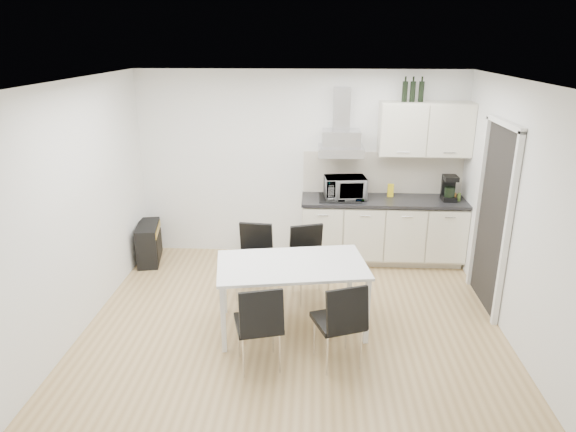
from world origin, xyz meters
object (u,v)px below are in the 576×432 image
(chair_far_left, at_px, (253,263))
(floor_speaker, at_px, (248,244))
(dining_table, at_px, (292,270))
(chair_near_right, at_px, (338,322))
(chair_near_left, at_px, (258,325))
(chair_far_right, at_px, (311,265))
(kitchenette, at_px, (386,204))
(guitar_amp, at_px, (149,243))

(chair_far_left, distance_m, floor_speaker, 1.39)
(dining_table, bearing_deg, chair_near_right, -62.54)
(dining_table, distance_m, chair_near_right, 0.82)
(chair_far_left, distance_m, chair_near_left, 1.41)
(chair_near_right, bearing_deg, chair_far_right, 81.08)
(chair_far_right, height_order, chair_near_left, same)
(kitchenette, distance_m, guitar_amp, 3.34)
(chair_far_right, bearing_deg, chair_near_left, 52.85)
(dining_table, bearing_deg, chair_far_left, 116.57)
(chair_far_left, bearing_deg, kitchenette, -139.37)
(chair_near_left, relative_size, guitar_amp, 1.27)
(chair_far_right, distance_m, chair_near_left, 1.45)
(chair_far_left, height_order, guitar_amp, chair_far_left)
(chair_far_left, distance_m, guitar_amp, 1.86)
(kitchenette, xyz_separation_m, guitar_amp, (-3.28, -0.21, -0.56))
(chair_far_right, relative_size, chair_near_left, 1.00)
(dining_table, height_order, chair_far_right, chair_far_right)
(chair_far_left, xyz_separation_m, chair_near_left, (0.21, -1.39, 0.00))
(kitchenette, height_order, chair_near_left, kitchenette)
(dining_table, xyz_separation_m, chair_near_right, (0.47, -0.62, -0.24))
(chair_far_left, bearing_deg, floor_speaker, -73.84)
(chair_far_left, relative_size, chair_near_right, 1.00)
(kitchenette, distance_m, chair_far_right, 1.61)
(chair_far_left, bearing_deg, chair_far_right, -175.76)
(chair_near_left, bearing_deg, chair_far_left, 83.56)
(chair_far_right, bearing_deg, chair_far_left, -19.96)
(chair_far_right, height_order, floor_speaker, chair_far_right)
(chair_far_left, relative_size, chair_near_left, 1.00)
(dining_table, xyz_separation_m, guitar_amp, (-2.08, 1.64, -0.41))
(chair_near_right, distance_m, floor_speaker, 2.92)
(chair_far_left, height_order, chair_near_left, same)
(dining_table, distance_m, chair_far_left, 0.88)
(dining_table, distance_m, floor_speaker, 2.21)
(dining_table, bearing_deg, chair_near_left, -120.81)
(kitchenette, distance_m, floor_speaker, 2.06)
(kitchenette, bearing_deg, chair_near_right, -106.60)
(dining_table, xyz_separation_m, chair_far_left, (-0.49, 0.68, -0.24))
(floor_speaker, bearing_deg, chair_far_left, -86.58)
(chair_far_left, bearing_deg, chair_near_left, 104.91)
(dining_table, relative_size, chair_far_left, 1.90)
(chair_far_right, xyz_separation_m, chair_near_left, (-0.47, -1.37, 0.00))
(chair_far_right, distance_m, chair_near_right, 1.31)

